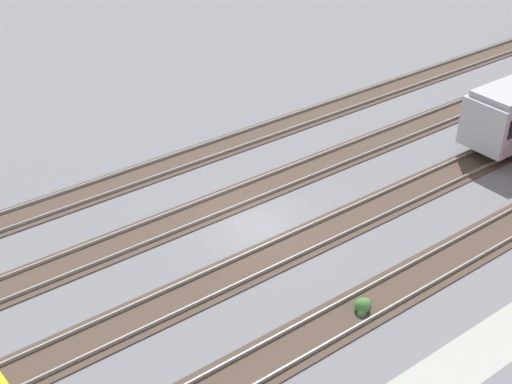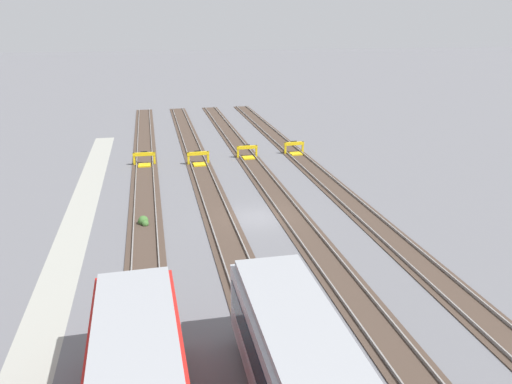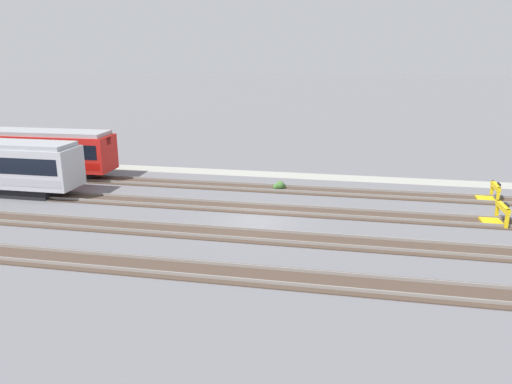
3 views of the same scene
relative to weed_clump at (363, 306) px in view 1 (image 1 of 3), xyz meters
name	(u,v)px [view 1 (image 1 of 3)]	position (x,y,z in m)	size (l,w,h in m)	color
ground_plane	(256,225)	(0.29, 7.33, -0.24)	(400.00, 400.00, 0.00)	slate
service_walkway	(452,371)	(0.29, -4.23, -0.24)	(54.00, 2.00, 0.01)	#9E9E93
rail_track_nearest	(366,306)	(0.29, 0.10, -0.20)	(90.00, 2.24, 0.21)	#47382D
rail_track_near_inner	(289,248)	(0.29, 4.92, -0.20)	(90.00, 2.24, 0.21)	#47382D
rail_track_middle	(226,202)	(0.29, 9.74, -0.20)	(90.00, 2.24, 0.21)	#47382D
rail_track_far_inner	(175,163)	(0.29, 14.56, -0.20)	(90.00, 2.24, 0.21)	#47382D
weed_clump	(363,306)	(0.00, 0.00, 0.00)	(0.92, 0.70, 0.64)	#427033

